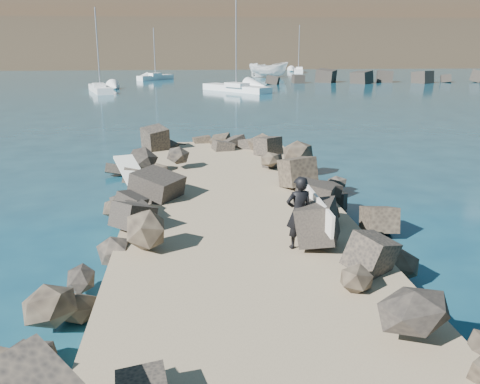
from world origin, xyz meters
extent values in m
plane|color=#0F384C|center=(0.00, 0.00, 0.00)|extent=(800.00, 800.00, 0.00)
cube|color=#8C7759|center=(0.00, -2.00, 0.30)|extent=(6.00, 26.00, 0.60)
cube|color=black|center=(-2.90, -1.50, 0.50)|extent=(2.60, 22.00, 1.00)
cube|color=black|center=(2.90, -1.50, 0.50)|extent=(2.60, 22.00, 1.00)
cube|color=black|center=(35.00, 55.00, 0.60)|extent=(52.00, 4.00, 1.20)
cube|color=#2D4919|center=(10.00, 160.00, 16.00)|extent=(360.00, 140.00, 32.00)
cube|color=white|center=(-3.05, 2.83, 1.04)|extent=(1.40, 2.62, 0.08)
imported|color=white|center=(10.93, 66.79, 1.12)|extent=(6.16, 3.55, 2.24)
imported|color=black|center=(1.17, -2.59, 1.43)|extent=(0.66, 0.49, 1.67)
cube|color=white|center=(1.62, -2.59, 1.48)|extent=(0.18, 2.07, 0.65)
cube|color=white|center=(4.01, 43.94, 0.25)|extent=(6.94, 8.08, 0.80)
cylinder|color=gray|center=(4.01, 43.94, 5.42)|extent=(0.12, 0.12, 9.65)
cube|color=white|center=(4.01, 43.11, 0.75)|extent=(2.62, 2.80, 0.44)
cube|color=white|center=(-5.54, 62.89, 0.25)|extent=(4.96, 5.02, 0.80)
cylinder|color=gray|center=(-5.54, 62.89, 3.78)|extent=(0.12, 0.12, 6.37)
cube|color=white|center=(-5.54, 62.39, 0.75)|extent=(1.80, 1.81, 0.44)
cube|color=white|center=(34.74, 97.91, 0.25)|extent=(1.74, 5.76, 0.80)
cylinder|color=gray|center=(34.74, 97.91, 3.72)|extent=(0.12, 0.12, 6.23)
cube|color=white|center=(34.74, 97.24, 0.75)|extent=(1.04, 1.66, 0.44)
cube|color=white|center=(-10.31, 44.49, 0.25)|extent=(3.54, 7.35, 0.80)
cylinder|color=gray|center=(-10.31, 44.49, 4.56)|extent=(0.12, 0.12, 7.91)
cube|color=white|center=(-10.31, 43.67, 0.75)|extent=(1.67, 2.26, 0.44)
cube|color=white|center=(18.05, 79.35, 0.25)|extent=(2.66, 6.77, 0.80)
cylinder|color=gray|center=(18.05, 79.35, 4.24)|extent=(0.12, 0.12, 7.28)
cube|color=white|center=(18.05, 78.57, 0.75)|extent=(1.39, 2.02, 0.44)
camera|label=1|loc=(-1.26, -13.75, 5.11)|focal=40.00mm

